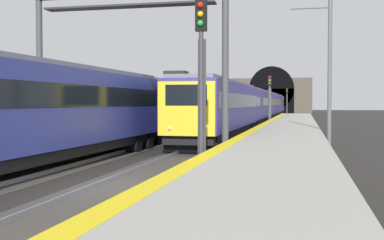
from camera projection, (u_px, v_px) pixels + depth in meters
ground_plane at (122, 189)px, 14.59m from camera, size 320.00×320.00×0.00m
platform_right at (266, 176)px, 13.64m from camera, size 112.00×3.89×1.05m
platform_right_edge_strip at (206, 156)px, 13.99m from camera, size 112.00×0.50×0.01m
track_main_line at (122, 188)px, 14.59m from camera, size 160.00×2.95×0.21m
train_main_approaching at (259, 105)px, 59.65m from camera, size 75.24×3.05×3.92m
train_adjacent_platform at (136, 107)px, 28.60m from camera, size 37.14×3.12×4.94m
railway_signal_near at (201, 72)px, 16.61m from camera, size 0.39×0.38×6.00m
railway_signal_mid at (270, 96)px, 50.15m from camera, size 0.39×0.38×5.30m
railway_signal_far at (287, 99)px, 101.96m from camera, size 0.39×0.38×5.59m
overhead_signal_gantry at (128, 31)px, 21.11m from camera, size 0.70×8.68×7.48m
tunnel_portal at (272, 96)px, 116.26m from camera, size 2.39×18.58×11.02m
catenary_mast_near at (329, 71)px, 26.25m from camera, size 0.22×2.17×8.21m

